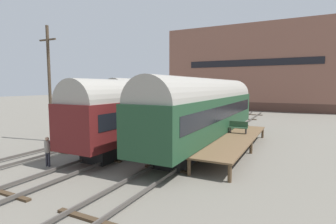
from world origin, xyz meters
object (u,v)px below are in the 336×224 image
at_px(utility_pole, 49,82).
at_px(train_car_green, 208,107).
at_px(train_car_maroon, 147,108).
at_px(bench, 238,127).
at_px(train_car_navy, 156,99).
at_px(person_worker, 47,149).

bearing_deg(utility_pole, train_car_green, 21.73).
distance_m(train_car_maroon, utility_pole, 8.32).
bearing_deg(train_car_green, bench, 16.33).
height_order(train_car_navy, person_worker, train_car_navy).
distance_m(train_car_green, utility_pole, 13.00).
bearing_deg(person_worker, utility_pole, 139.10).
height_order(train_car_navy, utility_pole, utility_pole).
xyz_separation_m(train_car_green, train_car_maroon, (-4.37, -1.97, -0.09)).
xyz_separation_m(train_car_maroon, person_worker, (-1.97, -7.64, -1.81)).
height_order(train_car_green, bench, train_car_green).
bearing_deg(bench, person_worker, -129.93).
relative_size(train_car_maroon, person_worker, 9.15).
xyz_separation_m(train_car_green, person_worker, (-6.34, -9.61, -1.90)).
xyz_separation_m(train_car_navy, person_worker, (2.40, -16.82, -1.99)).
distance_m(bench, utility_pole, 15.57).
xyz_separation_m(train_car_green, bench, (2.25, 0.66, -1.48)).
xyz_separation_m(person_worker, utility_pole, (-5.60, 4.85, 3.84)).
relative_size(train_car_green, train_car_maroon, 1.20).
bearing_deg(utility_pole, bench, 20.90).
height_order(train_car_green, train_car_navy, train_car_navy).
bearing_deg(train_car_navy, person_worker, -81.87).
xyz_separation_m(train_car_maroon, train_car_navy, (-4.37, 9.18, 0.18)).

